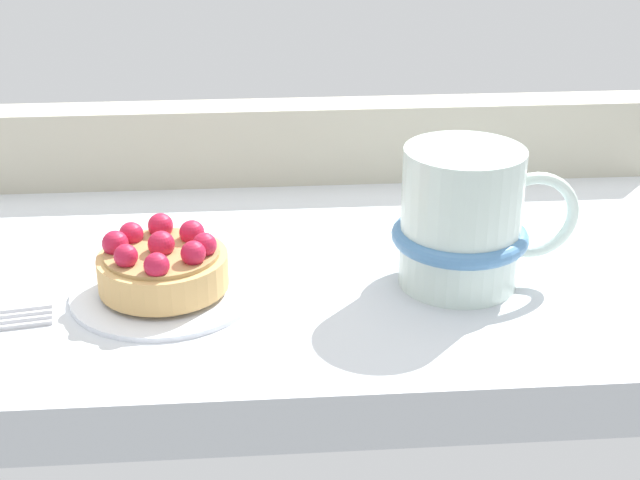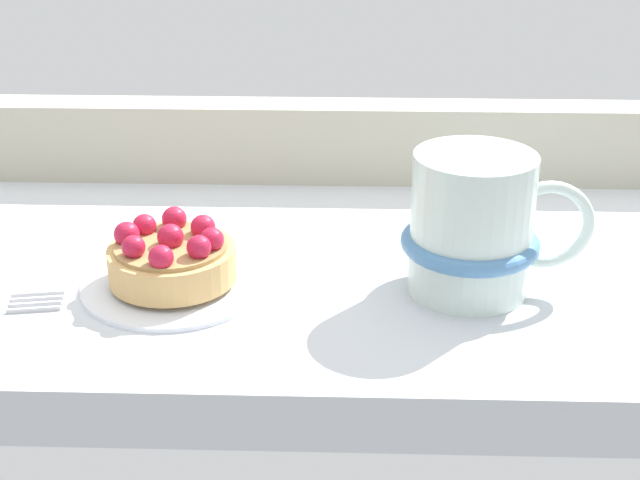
# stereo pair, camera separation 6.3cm
# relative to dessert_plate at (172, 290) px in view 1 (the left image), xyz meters

# --- Properties ---
(ground_plane) EXTENTS (0.74, 0.37, 0.04)m
(ground_plane) POSITION_rel_dessert_plate_xyz_m (0.06, 0.05, -0.02)
(ground_plane) COLOR silver
(window_rail_back) EXTENTS (0.72, 0.04, 0.07)m
(window_rail_back) POSITION_rel_dessert_plate_xyz_m (0.06, 0.22, 0.03)
(window_rail_back) COLOR #B2AD99
(window_rail_back) RESTS_ON ground_plane
(dessert_plate) EXTENTS (0.13, 0.13, 0.01)m
(dessert_plate) POSITION_rel_dessert_plate_xyz_m (0.00, 0.00, 0.00)
(dessert_plate) COLOR silver
(dessert_plate) RESTS_ON ground_plane
(raspberry_tart) EXTENTS (0.09, 0.09, 0.04)m
(raspberry_tart) POSITION_rel_dessert_plate_xyz_m (-0.00, 0.00, 0.02)
(raspberry_tart) COLOR tan
(raspberry_tart) RESTS_ON dessert_plate
(coffee_mug) EXTENTS (0.13, 0.09, 0.10)m
(coffee_mug) POSITION_rel_dessert_plate_xyz_m (0.20, 0.00, 0.04)
(coffee_mug) COLOR silver
(coffee_mug) RESTS_ON ground_plane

